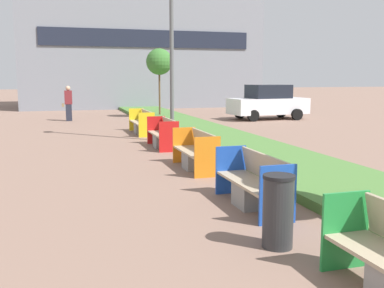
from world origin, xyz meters
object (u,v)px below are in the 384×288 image
Objects in this scene: pedestrian_walking at (68,103)px; sapling_tree_far at (159,62)px; street_lamp_post at (172,27)px; bench_yellow_frame at (142,124)px; parked_car_distant at (268,102)px; bench_blue_frame at (253,187)px; bench_red_frame at (163,136)px; bench_orange_frame at (196,155)px; litter_bin at (278,211)px.

sapling_tree_far is at bearing 5.91° from pedestrian_walking.
street_lamp_post is 3.93× the size of pedestrian_walking.
sapling_tree_far is at bearing 71.79° from bench_yellow_frame.
bench_blue_frame is at bearing -121.63° from parked_car_distant.
pedestrian_walking is (-2.71, 17.11, 0.57)m from bench_blue_frame.
bench_blue_frame is at bearing -94.24° from street_lamp_post.
street_lamp_post reaches higher than bench_red_frame.
bench_yellow_frame is (0.00, 7.42, 0.01)m from bench_orange_frame.
bench_orange_frame is at bearing -78.81° from pedestrian_walking.
litter_bin is 19.82m from sapling_tree_far.
sapling_tree_far reaches higher than litter_bin.
litter_bin is 18.68m from parked_car_distant.
bench_orange_frame is 5.26m from litter_bin.
parked_car_distant is at bearing -26.02° from sapling_tree_far.
sapling_tree_far is 5.43m from pedestrian_walking.
bench_blue_frame is at bearing -89.99° from bench_red_frame.
street_lamp_post is 9.53m from sapling_tree_far.
bench_red_frame is at bearing 86.95° from litter_bin.
bench_red_frame is 3.81m from bench_yellow_frame.
street_lamp_post is at bearing 85.76° from bench_blue_frame.
street_lamp_post reaches higher than bench_yellow_frame.
street_lamp_post is (1.09, 10.11, 3.45)m from litter_bin.
pedestrian_walking is at bearing 96.74° from litter_bin.
bench_orange_frame is at bearing 90.00° from bench_blue_frame.
litter_bin is at bearing -96.13° from street_lamp_post.
street_lamp_post is at bearing 83.87° from litter_bin.
parked_car_distant is at bearing 64.28° from litter_bin.
sapling_tree_far reaches higher than bench_orange_frame.
bench_yellow_frame is 0.62× the size of sapling_tree_far.
bench_blue_frame is at bearing -90.00° from bench_orange_frame.
sapling_tree_far is (1.63, 9.35, -0.86)m from street_lamp_post.
bench_red_frame is 0.27× the size of street_lamp_post.
parked_car_distant is at bearing 63.02° from bench_blue_frame.
bench_red_frame is 0.44× the size of parked_car_distant.
litter_bin is 0.26× the size of sapling_tree_far.
litter_bin is (-0.47, -5.24, 0.13)m from bench_orange_frame.
parked_car_distant reaches higher than bench_blue_frame.
litter_bin is (-0.47, -1.84, 0.13)m from bench_blue_frame.
street_lamp_post is 1.86× the size of sapling_tree_far.
bench_red_frame is at bearing -74.97° from pedestrian_walking.
parked_car_distant is at bearing 43.75° from street_lamp_post.
pedestrian_walking is 10.56m from parked_car_distant.
street_lamp_post reaches higher than sapling_tree_far.
bench_orange_frame is 13.89m from parked_car_distant.
bench_red_frame is at bearing -90.08° from bench_yellow_frame.
parked_car_distant is at bearing -11.58° from pedestrian_walking.
bench_orange_frame is 13.99m from pedestrian_walking.
street_lamp_post is 10.18m from parked_car_distant.
bench_orange_frame and bench_yellow_frame have the same top height.
bench_orange_frame is at bearing -90.03° from bench_yellow_frame.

